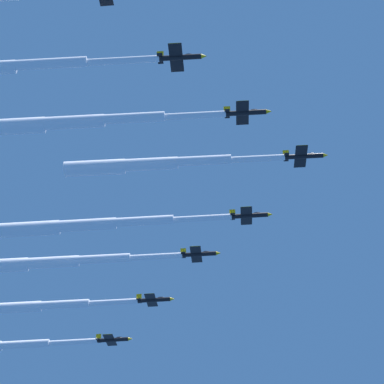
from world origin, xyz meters
The scene contains 5 objects.
jet_lead centered at (-11.94, 2.82, 208.16)m, with size 40.69×48.24×4.44m.
jet_port_inner centered at (-11.41, 25.46, 205.45)m, with size 44.31×53.82×4.50m.
jet_starboard_inner centered at (-32.57, 5.48, 205.38)m, with size 42.88×51.02×4.54m.
jet_port_mid centered at (-7.55, 43.26, 208.51)m, with size 42.80×51.91×4.44m.
jet_port_outer centered at (-4.07, 61.83, 207.31)m, with size 41.94×51.24×4.52m.
Camera 1 is at (-78.01, -74.26, 69.08)m, focal length 70.51 mm.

